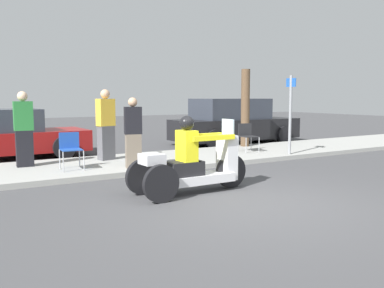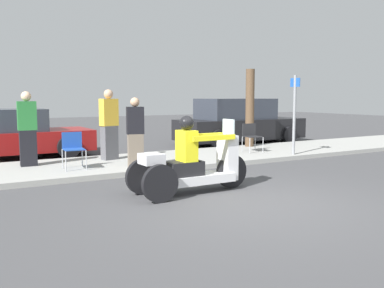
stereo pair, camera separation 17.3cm
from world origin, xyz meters
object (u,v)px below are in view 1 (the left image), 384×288
object	(u,v)px
spectator_end_of_line	(106,126)
motorcycle_trike	(192,166)
folding_chair_curbside	(247,134)
street_sign	(290,112)
spectator_by_tree	(24,131)
parked_car_lot_center	(234,123)
tree_trunk	(245,108)
spectator_with_child	(133,134)
folding_chair_set_back	(70,147)

from	to	relation	value
spectator_end_of_line	motorcycle_trike	bearing A→B (deg)	-87.73
folding_chair_curbside	street_sign	bearing A→B (deg)	-60.52
street_sign	spectator_by_tree	bearing A→B (deg)	166.12
parked_car_lot_center	street_sign	world-z (taller)	street_sign
street_sign	folding_chair_curbside	bearing A→B (deg)	119.48
tree_trunk	spectator_with_child	bearing A→B (deg)	-157.38
motorcycle_trike	folding_chair_curbside	distance (m)	5.21
motorcycle_trike	tree_trunk	world-z (taller)	tree_trunk
parked_car_lot_center	tree_trunk	world-z (taller)	tree_trunk
folding_chair_set_back	spectator_by_tree	bearing A→B (deg)	131.15
spectator_with_child	street_sign	distance (m)	4.71
motorcycle_trike	street_sign	bearing A→B (deg)	25.97
folding_chair_curbside	parked_car_lot_center	world-z (taller)	parked_car_lot_center
spectator_with_child	folding_chair_curbside	distance (m)	4.17
street_sign	folding_chair_set_back	bearing A→B (deg)	172.82
motorcycle_trike	parked_car_lot_center	size ratio (longest dim) A/B	0.48
tree_trunk	folding_chair_set_back	bearing A→B (deg)	-166.79
spectator_with_child	spectator_end_of_line	bearing A→B (deg)	93.04
folding_chair_curbside	tree_trunk	distance (m)	1.51
motorcycle_trike	spectator_by_tree	size ratio (longest dim) A/B	1.34
spectator_with_child	tree_trunk	distance (m)	5.26
folding_chair_curbside	tree_trunk	xyz separation A→B (m)	(0.78, 1.07, 0.74)
spectator_with_child	tree_trunk	xyz separation A→B (m)	(4.83, 2.01, 0.47)
spectator_by_tree	parked_car_lot_center	bearing A→B (deg)	15.98
spectator_by_tree	spectator_end_of_line	bearing A→B (deg)	0.54
motorcycle_trike	spectator_end_of_line	distance (m)	3.96
folding_chair_curbside	tree_trunk	size ratio (longest dim) A/B	0.33
motorcycle_trike	spectator_with_child	bearing A→B (deg)	91.78
parked_car_lot_center	street_sign	size ratio (longest dim) A/B	2.20
motorcycle_trike	parked_car_lot_center	distance (m)	8.30
parked_car_lot_center	spectator_by_tree	bearing A→B (deg)	-164.02
motorcycle_trike	spectator_with_child	world-z (taller)	spectator_with_child
spectator_end_of_line	street_sign	world-z (taller)	street_sign
motorcycle_trike	spectator_by_tree	bearing A→B (deg)	118.67
spectator_by_tree	spectator_with_child	world-z (taller)	spectator_by_tree
folding_chair_set_back	parked_car_lot_center	world-z (taller)	parked_car_lot_center
spectator_with_child	folding_chair_set_back	bearing A→B (deg)	155.20
parked_car_lot_center	tree_trunk	distance (m)	1.99
spectator_end_of_line	tree_trunk	distance (m)	4.95
spectator_by_tree	tree_trunk	size ratio (longest dim) A/B	0.70
spectator_by_tree	street_sign	world-z (taller)	street_sign
folding_chair_set_back	spectator_with_child	bearing A→B (deg)	-24.80
motorcycle_trike	parked_car_lot_center	bearing A→B (deg)	47.61
folding_chair_set_back	motorcycle_trike	bearing A→B (deg)	-65.94
spectator_end_of_line	parked_car_lot_center	world-z (taller)	spectator_end_of_line
folding_chair_curbside	folding_chair_set_back	size ratio (longest dim) A/B	1.00
folding_chair_curbside	tree_trunk	world-z (taller)	tree_trunk
spectator_end_of_line	spectator_by_tree	xyz separation A→B (m)	(-1.98, -0.02, -0.03)
spectator_by_tree	folding_chair_curbside	bearing A→B (deg)	-5.17
folding_chair_curbside	folding_chair_set_back	xyz separation A→B (m)	(-5.32, -0.36, 0.00)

